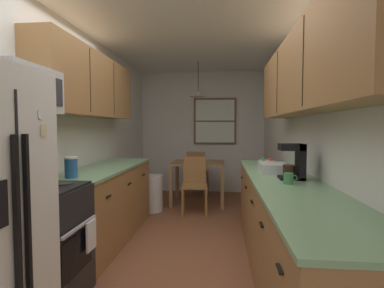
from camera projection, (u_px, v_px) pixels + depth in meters
ground_plane at (189, 235)px, 3.76m from camera, size 12.00×12.00×0.00m
wall_left at (85, 135)px, 3.82m from camera, size 0.10×9.00×2.55m
wall_right at (300, 136)px, 3.55m from camera, size 0.10×9.00×2.55m
wall_back at (202, 132)px, 6.32m from camera, size 4.40×0.10×2.55m
ceiling_slab at (189, 29)px, 3.61m from camera, size 4.40×9.00×0.08m
stove_range at (38, 245)px, 2.26m from camera, size 0.66×0.66×1.10m
microwave_over_range at (19, 89)px, 2.21m from camera, size 0.39×0.61×0.35m
counter_left at (105, 203)px, 3.59m from camera, size 0.64×2.01×0.90m
upper_cabinets_left at (90, 85)px, 3.47m from camera, size 0.33×2.09×0.73m
counter_right at (286, 229)px, 2.67m from camera, size 0.64×3.25×0.90m
upper_cabinets_right at (307, 73)px, 2.53m from camera, size 0.33×2.93×0.69m
dining_table at (198, 169)px, 5.31m from camera, size 0.93×0.77×0.75m
dining_chair_near at (195, 182)px, 4.73m from camera, size 0.43×0.43×0.90m
dining_chair_far at (197, 171)px, 5.91m from camera, size 0.45×0.45×0.90m
pendant_light at (198, 94)px, 5.23m from camera, size 0.30×0.30×0.62m
back_window at (215, 121)px, 6.21m from camera, size 0.89×0.05×0.97m
trash_bin at (153, 193)px, 4.83m from camera, size 0.31×0.31×0.60m
storage_canister at (71, 167)px, 2.77m from camera, size 0.12×0.12×0.20m
dish_towel at (91, 235)px, 2.39m from camera, size 0.02×0.16×0.24m
coffee_maker at (295, 161)px, 2.69m from camera, size 0.22×0.18×0.33m
mug_by_coffeemaker at (289, 178)px, 2.48m from camera, size 0.12×0.08×0.09m
fruit_bowl at (266, 162)px, 3.72m from camera, size 0.22×0.22×0.09m
dish_rack at (273, 168)px, 3.09m from camera, size 0.28×0.34×0.10m
table_serving_bowl at (197, 161)px, 5.21m from camera, size 0.21×0.21×0.06m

